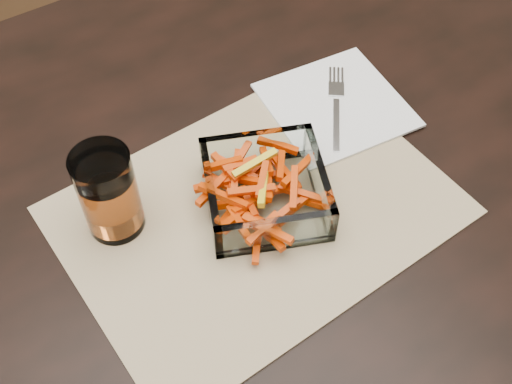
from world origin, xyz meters
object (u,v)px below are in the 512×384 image
(dining_table, at_px, (266,194))
(glass_bowl, at_px, (265,191))
(fork, at_px, (336,104))
(tumbler, at_px, (109,195))

(dining_table, bearing_deg, glass_bowl, -124.61)
(glass_bowl, relative_size, fork, 1.35)
(dining_table, height_order, tumbler, tumbler)
(glass_bowl, height_order, tumbler, tumbler)
(glass_bowl, bearing_deg, fork, 25.78)
(fork, bearing_deg, tumbler, -140.73)
(dining_table, xyz_separation_m, glass_bowl, (-0.05, -0.07, 0.11))
(tumbler, bearing_deg, fork, 1.94)
(dining_table, relative_size, glass_bowl, 8.74)
(dining_table, height_order, glass_bowl, glass_bowl)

